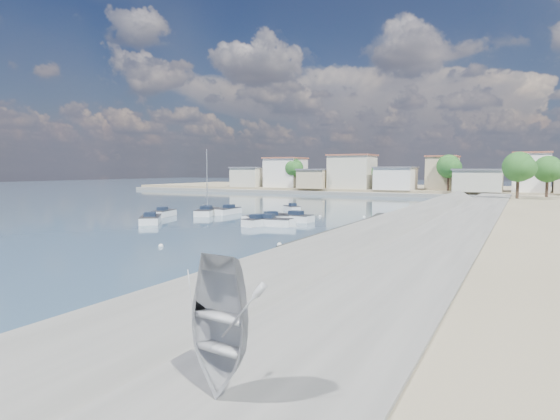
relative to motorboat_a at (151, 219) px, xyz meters
name	(u,v)px	position (x,y,z in m)	size (l,w,h in m)	color
ground	(365,207)	(15.00, 33.36, -0.38)	(400.00, 400.00, 0.00)	#344E68
seawall_walkway	(469,225)	(33.50, 6.36, 0.52)	(5.00, 90.00, 1.80)	slate
breakwater	(350,226)	(21.90, 6.05, -0.21)	(2.00, 31.02, 0.35)	black
far_shore_land	(426,190)	(15.00, 85.36, 0.32)	(160.00, 40.00, 1.40)	gray
far_shore_quay	(408,195)	(15.00, 64.36, 0.02)	(160.00, 2.50, 0.80)	slate
far_town	(463,175)	(25.71, 70.28, 4.56)	(113.01, 12.80, 8.35)	beige
shore_trees	(446,169)	(23.34, 61.48, 5.84)	(74.56, 38.32, 7.92)	#38281E
motorboat_a	(151,219)	(0.00, 0.00, 0.00)	(4.84, 5.42, 1.48)	white
motorboat_b	(260,222)	(12.43, 3.65, 0.00)	(2.42, 4.55, 1.48)	white
motorboat_c	(290,218)	(13.53, 8.87, 0.00)	(5.69, 2.43, 1.48)	white
motorboat_d	(265,219)	(11.50, 6.27, 0.00)	(4.81, 4.76, 1.48)	white
motorboat_e	(165,213)	(-3.60, 6.42, 0.00)	(2.60, 4.67, 1.48)	white
motorboat_f	(291,209)	(7.91, 20.46, 0.00)	(3.52, 3.39, 1.48)	white
motorboat_g	(226,211)	(1.86, 12.56, 0.00)	(1.91, 5.35, 1.48)	white
motorboat_h	(274,222)	(13.94, 3.98, 0.00)	(5.09, 2.42, 1.48)	white
sailboat	(208,212)	(0.04, 10.88, 0.03)	(4.33, 6.80, 9.00)	white
mooring_buoys	(332,226)	(19.79, 6.33, -0.33)	(14.79, 31.33, 0.39)	white
overturned_dinghy	(218,384)	(33.00, -33.36, 1.69)	(2.82, 1.32, 0.53)	#A5A8AD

